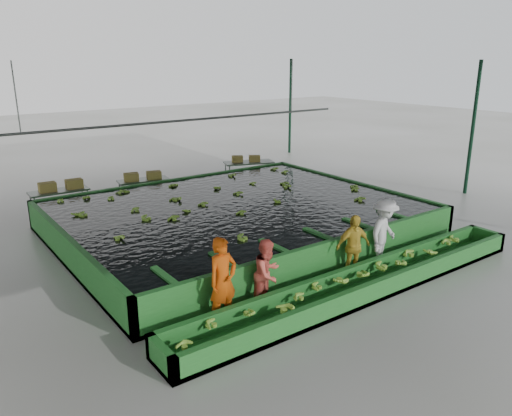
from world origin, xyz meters
TOP-DOWN VIEW (x-y plane):
  - ground at (0.00, 0.00)m, footprint 80.00×80.00m
  - shed_roof at (0.00, 0.00)m, footprint 20.00×22.00m
  - shed_posts at (0.00, 0.00)m, footprint 20.00×22.00m
  - flotation_tank at (0.00, 1.50)m, footprint 10.00×8.00m
  - tank_water at (0.00, 1.50)m, footprint 9.70×7.70m
  - sorting_trough at (0.00, -3.60)m, footprint 10.00×1.00m
  - cableway_rail at (0.00, 5.00)m, footprint 0.08×0.08m
  - rail_hanger_left at (-5.00, 5.00)m, footprint 0.04×0.04m
  - rail_hanger_right at (5.00, 5.00)m, footprint 0.04×0.04m
  - worker_a at (-3.20, -2.80)m, footprint 0.70×0.50m
  - worker_b at (-2.10, -2.80)m, footprint 0.88×0.78m
  - worker_c at (0.46, -2.80)m, footprint 0.97×0.57m
  - worker_d at (1.56, -2.80)m, footprint 1.30×1.00m
  - packing_table_left at (-3.82, 6.40)m, footprint 1.88×0.78m
  - packing_table_mid at (-0.86, 6.29)m, footprint 1.89×0.99m
  - packing_table_right at (3.80, 6.25)m, footprint 2.18×1.43m
  - box_stack_left at (-3.73, 6.40)m, footprint 1.41×0.46m
  - box_stack_mid at (-0.91, 6.21)m, footprint 1.37×0.69m
  - box_stack_right at (3.71, 6.32)m, footprint 1.17×0.85m
  - floating_bananas at (0.00, 2.30)m, footprint 9.15×6.24m
  - trough_bananas at (0.00, -3.60)m, footprint 9.22×0.61m

SIDE VIEW (x-z plane):
  - ground at x=0.00m, z-range 0.00..0.00m
  - sorting_trough at x=0.00m, z-range 0.00..0.50m
  - trough_bananas at x=0.00m, z-range 0.34..0.46m
  - packing_table_mid at x=-0.86m, z-range 0.00..0.82m
  - packing_table_left at x=-3.82m, z-range 0.00..0.85m
  - flotation_tank at x=0.00m, z-range 0.00..0.90m
  - packing_table_right at x=3.80m, z-range 0.00..0.92m
  - worker_b at x=-2.10m, z-range 0.00..1.51m
  - worker_c at x=0.46m, z-range 0.00..1.55m
  - box_stack_mid at x=-0.91m, z-range 0.68..0.96m
  - tank_water at x=0.00m, z-range 0.85..0.85m
  - floating_bananas at x=0.00m, z-range 0.79..0.91m
  - box_stack_left at x=-3.73m, z-range 0.70..1.00m
  - worker_d at x=1.56m, z-range 0.00..1.78m
  - worker_a at x=-3.20m, z-range 0.00..1.78m
  - box_stack_right at x=3.71m, z-range 0.80..1.05m
  - shed_posts at x=0.00m, z-range 0.00..5.00m
  - cableway_rail at x=0.00m, z-range -4.00..10.00m
  - rail_hanger_left at x=-5.00m, z-range 3.00..5.00m
  - rail_hanger_right at x=5.00m, z-range 3.00..5.00m
  - shed_roof at x=0.00m, z-range 4.98..5.02m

